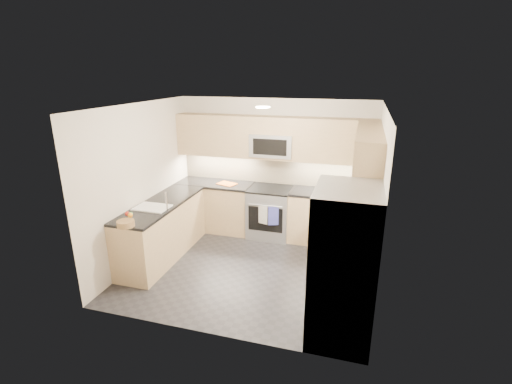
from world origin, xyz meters
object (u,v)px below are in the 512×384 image
object	(u,v)px
cutting_board	(227,184)
fruit_basket	(126,224)
refrigerator	(343,265)
utensil_bowl	(337,191)
microwave	(272,145)
gas_range	(270,213)

from	to	relation	value
cutting_board	fruit_basket	distance (m)	2.33
cutting_board	fruit_basket	size ratio (longest dim) A/B	1.47
refrigerator	utensil_bowl	xyz separation A→B (m)	(-0.25, 2.31, 0.12)
utensil_bowl	cutting_board	xyz separation A→B (m)	(-2.04, 0.12, -0.07)
refrigerator	utensil_bowl	world-z (taller)	refrigerator
microwave	cutting_board	distance (m)	1.13
cutting_board	fruit_basket	xyz separation A→B (m)	(-0.63, -2.25, 0.04)
gas_range	fruit_basket	distance (m)	2.73
utensil_bowl	fruit_basket	bearing A→B (deg)	-141.32
gas_range	refrigerator	world-z (taller)	refrigerator
fruit_basket	microwave	bearing A→B (deg)	58.42
fruit_basket	utensil_bowl	bearing A→B (deg)	38.68
utensil_bowl	fruit_basket	world-z (taller)	utensil_bowl
gas_range	fruit_basket	bearing A→B (deg)	-122.98
utensil_bowl	cutting_board	size ratio (longest dim) A/B	0.81
refrigerator	fruit_basket	distance (m)	2.92
refrigerator	utensil_bowl	size ratio (longest dim) A/B	6.48
utensil_bowl	cutting_board	world-z (taller)	utensil_bowl
gas_range	utensil_bowl	world-z (taller)	utensil_bowl
microwave	refrigerator	distance (m)	3.04
refrigerator	cutting_board	xyz separation A→B (m)	(-2.28, 2.42, 0.05)
refrigerator	cutting_board	distance (m)	3.33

